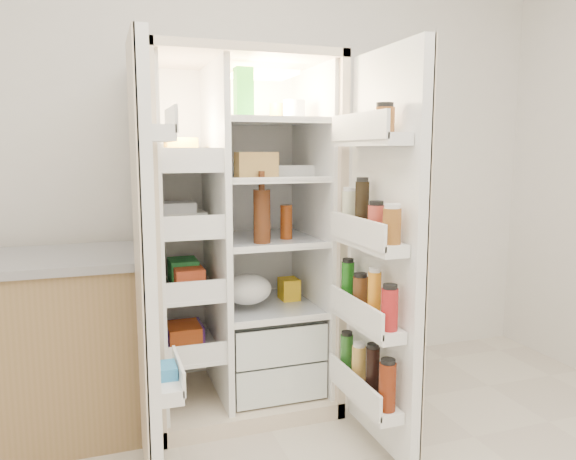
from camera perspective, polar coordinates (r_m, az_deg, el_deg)
name	(u,v)px	position (r m, az deg, el deg)	size (l,w,h in m)	color
wall_back	(232,148)	(3.18, -5.91, 8.50)	(4.00, 0.02, 2.70)	white
refrigerator	(238,264)	(2.89, -5.23, -3.58)	(0.92, 0.70, 1.80)	beige
freezer_door	(146,266)	(2.20, -14.62, -3.67)	(0.15, 0.40, 1.72)	white
fridge_door	(381,260)	(2.39, 9.75, -3.08)	(0.17, 0.58, 1.72)	white
kitchen_counter	(6,350)	(2.87, -27.38, -11.07)	(1.18, 0.63, 0.86)	olive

